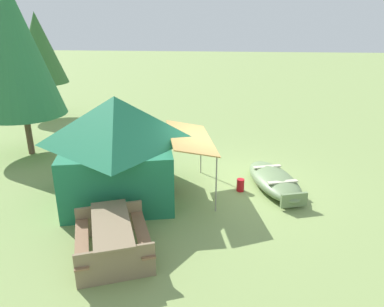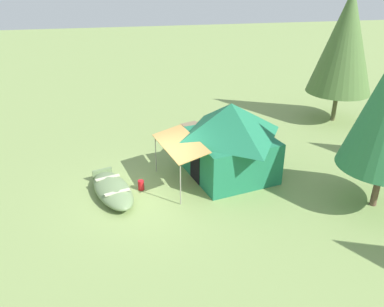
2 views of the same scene
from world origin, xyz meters
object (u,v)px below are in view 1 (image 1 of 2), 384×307
at_px(picnic_table, 112,235).
at_px(cooler_box, 158,202).
at_px(pine_tree_far_center, 15,49).
at_px(pine_tree_back_right, 39,48).
at_px(canvas_cabin_tent, 118,146).
at_px(fuel_can, 240,185).
at_px(beached_rowboat, 274,180).

relative_size(picnic_table, cooler_box, 4.02).
bearing_deg(pine_tree_far_center, pine_tree_back_right, 18.61).
xyz_separation_m(canvas_cabin_tent, cooler_box, (-0.61, -1.13, -1.25)).
bearing_deg(picnic_table, pine_tree_far_center, 39.32).
distance_m(picnic_table, pine_tree_back_right, 12.41).
distance_m(fuel_can, pine_tree_far_center, 8.34).
distance_m(pine_tree_back_right, pine_tree_far_center, 5.15).
height_order(picnic_table, pine_tree_back_right, pine_tree_back_right).
bearing_deg(picnic_table, fuel_can, -40.33).
height_order(canvas_cabin_tent, fuel_can, canvas_cabin_tent).
bearing_deg(canvas_cabin_tent, pine_tree_back_right, 36.01).
bearing_deg(pine_tree_back_right, picnic_table, -149.30).
relative_size(canvas_cabin_tent, pine_tree_far_center, 0.77).
relative_size(picnic_table, pine_tree_far_center, 0.39).
distance_m(canvas_cabin_tent, picnic_table, 2.87).
distance_m(canvas_cabin_tent, fuel_can, 3.50).
bearing_deg(fuel_can, pine_tree_back_right, 50.79).
bearing_deg(picnic_table, pine_tree_back_right, 30.70).
height_order(beached_rowboat, cooler_box, beached_rowboat).
xyz_separation_m(picnic_table, cooler_box, (2.05, -0.58, -0.32)).
bearing_deg(cooler_box, pine_tree_back_right, 38.96).
distance_m(beached_rowboat, fuel_can, 0.98).
xyz_separation_m(canvas_cabin_tent, pine_tree_back_right, (7.76, 5.64, 1.75)).
height_order(beached_rowboat, canvas_cabin_tent, canvas_cabin_tent).
xyz_separation_m(cooler_box, pine_tree_back_right, (8.37, 6.77, 3.00)).
bearing_deg(cooler_box, fuel_can, -61.93).
height_order(beached_rowboat, pine_tree_back_right, pine_tree_back_right).
xyz_separation_m(canvas_cabin_tent, fuel_can, (0.52, -3.24, -1.24)).
height_order(canvas_cabin_tent, cooler_box, canvas_cabin_tent).
relative_size(picnic_table, pine_tree_back_right, 0.48).
relative_size(beached_rowboat, pine_tree_back_right, 0.61).
height_order(fuel_can, pine_tree_back_right, pine_tree_back_right).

